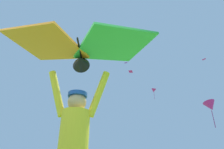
# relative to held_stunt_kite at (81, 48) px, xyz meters

# --- Properties ---
(held_stunt_kite) EXTENTS (2.03, 1.32, 0.43)m
(held_stunt_kite) POSITION_rel_held_stunt_kite_xyz_m (0.00, 0.00, 0.00)
(held_stunt_kite) COLOR black
(distant_kite_magenta_far_center) EXTENTS (0.74, 0.74, 0.18)m
(distant_kite_magenta_far_center) POSITION_rel_held_stunt_kite_xyz_m (8.50, 27.46, 15.01)
(distant_kite_magenta_far_center) COLOR #DB2393
(distant_kite_magenta_overhead_distant) EXTENTS (1.55, 1.50, 3.12)m
(distant_kite_magenta_overhead_distant) POSITION_rel_held_stunt_kite_xyz_m (6.42, 21.39, 5.47)
(distant_kite_magenta_overhead_distant) COLOR #DB2393
(distant_kite_purple_mid_right) EXTENTS (0.84, 0.83, 0.22)m
(distant_kite_purple_mid_right) POSITION_rel_held_stunt_kite_xyz_m (-4.96, 32.42, 19.23)
(distant_kite_purple_mid_right) COLOR purple
(distant_kite_magenta_low_right) EXTENTS (0.96, 0.94, 0.33)m
(distant_kite_magenta_low_right) POSITION_rel_held_stunt_kite_xyz_m (-3.71, 30.17, 15.82)
(distant_kite_magenta_low_right) COLOR #DB2393
(distant_kite_magenta_mid_left) EXTENTS (1.11, 1.11, 1.99)m
(distant_kite_magenta_mid_left) POSITION_rel_held_stunt_kite_xyz_m (0.15, 29.04, 11.13)
(distant_kite_magenta_mid_left) COLOR #DB2393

